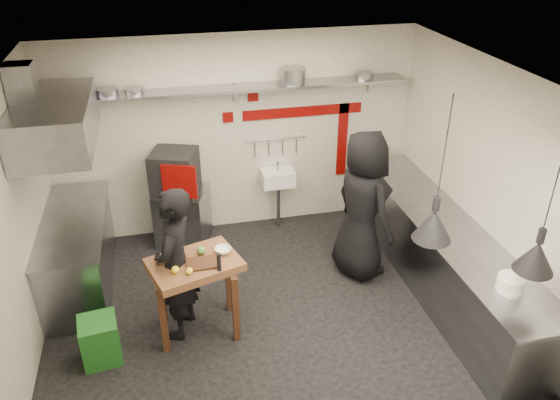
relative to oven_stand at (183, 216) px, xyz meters
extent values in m
plane|color=black|center=(0.83, -1.78, -0.40)|extent=(5.00, 5.00, 0.00)
plane|color=beige|center=(0.83, -1.78, 2.40)|extent=(5.00, 5.00, 0.00)
cube|color=silver|center=(0.83, 0.32, 1.00)|extent=(5.00, 0.04, 2.80)
cube|color=silver|center=(0.83, -3.88, 1.00)|extent=(5.00, 0.04, 2.80)
cube|color=silver|center=(-1.67, -1.78, 1.00)|extent=(0.04, 4.20, 2.80)
cube|color=silver|center=(3.33, -1.78, 1.00)|extent=(0.04, 4.20, 2.80)
cube|color=#6E0705|center=(1.78, 0.30, 1.28)|extent=(1.70, 0.02, 0.14)
cube|color=#6E0705|center=(2.38, 0.30, 0.80)|extent=(0.14, 0.02, 1.10)
cube|color=#6E0705|center=(1.08, 0.30, 1.55)|extent=(0.14, 0.02, 0.14)
cube|color=#6E0705|center=(0.73, 0.30, 1.28)|extent=(0.14, 0.02, 0.14)
cube|color=gray|center=(0.83, 0.14, 1.72)|extent=(4.60, 0.34, 0.04)
cube|color=gray|center=(-1.07, 0.29, 1.62)|extent=(0.04, 0.06, 0.24)
cube|color=gray|center=(0.83, 0.29, 1.62)|extent=(0.04, 0.06, 0.24)
cube|color=gray|center=(2.73, 0.29, 1.62)|extent=(0.04, 0.06, 0.24)
cylinder|color=gray|center=(-0.76, 0.14, 1.79)|extent=(0.28, 0.28, 0.09)
cylinder|color=gray|center=(-0.44, 0.14, 1.78)|extent=(0.27, 0.27, 0.07)
cylinder|color=gray|center=(1.60, 0.14, 1.84)|extent=(0.37, 0.37, 0.20)
cylinder|color=gray|center=(2.58, 0.14, 1.78)|extent=(0.30, 0.30, 0.08)
cube|color=gray|center=(0.00, 0.00, 0.00)|extent=(0.83, 0.79, 0.80)
cube|color=black|center=(-0.05, 0.00, 0.69)|extent=(0.71, 0.69, 0.58)
cube|color=#6E0705|center=(-0.01, -0.31, 0.69)|extent=(0.44, 0.18, 0.46)
cube|color=black|center=(-0.04, -0.29, 0.69)|extent=(0.37, 0.14, 0.34)
cube|color=white|center=(1.38, 0.14, 0.38)|extent=(0.46, 0.34, 0.22)
cylinder|color=gray|center=(1.38, 0.14, 0.56)|extent=(0.03, 0.03, 0.14)
cylinder|color=gray|center=(1.38, 0.10, -0.06)|extent=(0.06, 0.06, 0.66)
cylinder|color=gray|center=(1.38, 0.28, 0.92)|extent=(0.90, 0.02, 0.02)
cube|color=gray|center=(2.98, -1.78, 0.05)|extent=(0.70, 3.80, 0.90)
cube|color=gray|center=(2.98, -1.78, 0.52)|extent=(0.76, 3.90, 0.03)
cylinder|color=white|center=(2.95, -3.07, 0.61)|extent=(0.31, 0.31, 0.15)
cylinder|color=white|center=(2.93, -3.11, 0.56)|extent=(0.18, 0.18, 0.05)
cube|color=gray|center=(-1.32, -0.73, 0.05)|extent=(0.70, 1.90, 0.90)
cube|color=gray|center=(-1.32, -0.73, 0.52)|extent=(0.76, 2.00, 0.03)
cube|color=gray|center=(-1.27, -0.73, 1.75)|extent=(0.78, 1.60, 0.50)
cube|color=gray|center=(-1.52, -0.73, 2.15)|extent=(0.28, 0.28, 0.50)
cube|color=#1C601E|center=(-1.01, -2.11, -0.15)|extent=(0.42, 0.42, 0.50)
cube|color=#452717|center=(0.11, -1.95, 0.53)|extent=(0.34, 0.24, 0.02)
cylinder|color=black|center=(0.27, -2.10, 0.62)|extent=(0.05, 0.05, 0.20)
sphere|color=#FFF726|center=(-0.17, -2.04, 0.56)|extent=(0.09, 0.09, 0.08)
sphere|color=#FFF726|center=(-0.04, -2.10, 0.56)|extent=(0.09, 0.09, 0.07)
sphere|color=#538D3E|center=(0.11, -1.77, 0.57)|extent=(0.10, 0.10, 0.09)
cube|color=gray|center=(-0.24, -1.81, 0.54)|extent=(0.20, 0.13, 0.03)
imported|color=white|center=(0.35, -1.79, 0.55)|extent=(0.23, 0.23, 0.06)
imported|color=black|center=(-0.16, -1.84, 0.48)|extent=(0.62, 0.75, 1.76)
imported|color=black|center=(2.15, -1.22, 0.56)|extent=(0.86, 1.08, 1.93)
camera|label=1|loc=(-0.15, -6.68, 3.82)|focal=35.00mm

